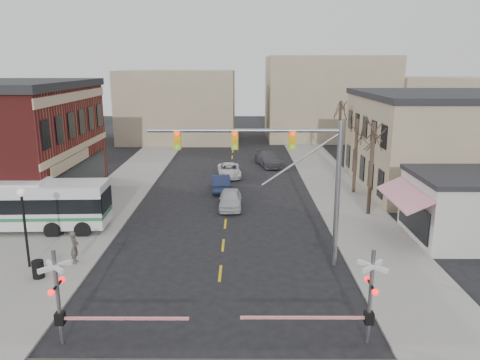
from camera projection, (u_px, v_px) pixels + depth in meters
name	position (u px, v px, depth m)	size (l,w,h in m)	color
ground	(218.00, 291.00, 22.97)	(160.00, 160.00, 0.00)	black
sidewalk_west	(125.00, 187.00, 42.41)	(5.00, 60.00, 0.12)	gray
sidewalk_east	(334.00, 187.00, 42.34)	(5.00, 60.00, 0.12)	gray
tan_building	(478.00, 141.00, 41.28)	(20.30, 15.30, 8.50)	gray
awning_shop	(479.00, 207.00, 29.19)	(9.74, 6.20, 4.30)	beige
tree_east_a	(371.00, 169.00, 33.74)	(0.28, 0.28, 6.75)	#382B21
tree_east_b	(355.00, 156.00, 39.62)	(0.28, 0.28, 6.30)	#382B21
tree_east_c	(339.00, 137.00, 47.27)	(0.28, 0.28, 7.20)	#382B21
transit_bus	(9.00, 205.00, 30.79)	(12.90, 3.31, 3.30)	silver
traffic_signal_mast	(286.00, 164.00, 24.68)	(10.19, 0.30, 8.00)	gray
rr_crossing_west	(69.00, 298.00, 18.23)	(5.60, 1.36, 4.00)	gray
rr_crossing_east	(359.00, 298.00, 18.28)	(5.60, 1.36, 4.00)	gray
street_lamp	(23.00, 212.00, 24.74)	(0.44, 0.44, 4.41)	black
trash_bin	(38.00, 269.00, 24.07)	(0.60, 0.60, 0.92)	black
car_a	(230.00, 199.00, 36.11)	(1.71, 4.24, 1.45)	#B7B8BD
car_b	(221.00, 182.00, 41.15)	(1.55, 4.44, 1.46)	#18203D
car_c	(229.00, 170.00, 46.22)	(2.15, 4.65, 1.29)	silver
car_d	(269.00, 159.00, 51.22)	(2.17, 5.33, 1.55)	#47464C
pedestrian_near	(75.00, 247.00, 25.77)	(0.66, 0.44, 1.82)	#504740
pedestrian_far	(62.00, 221.00, 30.15)	(0.90, 0.70, 1.85)	#2D3650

